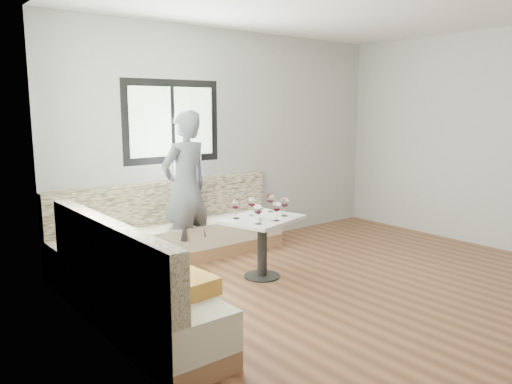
# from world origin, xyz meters

# --- Properties ---
(room) EXTENTS (5.01, 5.01, 2.81)m
(room) POSITION_xyz_m (-0.08, 0.08, 1.41)
(room) COLOR brown
(room) RESTS_ON ground
(banquette) EXTENTS (2.90, 2.80, 0.95)m
(banquette) POSITION_xyz_m (-1.59, 1.62, 0.33)
(banquette) COLOR #946745
(banquette) RESTS_ON ground
(table) EXTENTS (0.94, 0.82, 0.66)m
(table) POSITION_xyz_m (-0.60, 1.14, 0.49)
(table) COLOR black
(table) RESTS_ON ground
(person) EXTENTS (0.72, 0.54, 1.79)m
(person) POSITION_xyz_m (-0.99, 2.07, 0.90)
(person) COLOR #575A62
(person) RESTS_ON ground
(olive_ramekin) EXTENTS (0.11, 0.11, 0.04)m
(olive_ramekin) POSITION_xyz_m (-0.72, 1.09, 0.68)
(olive_ramekin) COLOR white
(olive_ramekin) RESTS_ON table
(wine_glass_a) EXTENTS (0.09, 0.09, 0.21)m
(wine_glass_a) POSITION_xyz_m (-0.82, 0.94, 0.81)
(wine_glass_a) COLOR white
(wine_glass_a) RESTS_ON table
(wine_glass_b) EXTENTS (0.09, 0.09, 0.21)m
(wine_glass_b) POSITION_xyz_m (-0.58, 0.93, 0.81)
(wine_glass_b) COLOR white
(wine_glass_b) RESTS_ON table
(wine_glass_c) EXTENTS (0.09, 0.09, 0.21)m
(wine_glass_c) POSITION_xyz_m (-0.36, 1.05, 0.81)
(wine_glass_c) COLOR white
(wine_glass_c) RESTS_ON table
(wine_glass_d) EXTENTS (0.09, 0.09, 0.21)m
(wine_glass_d) POSITION_xyz_m (-0.63, 1.29, 0.81)
(wine_glass_d) COLOR white
(wine_glass_d) RESTS_ON table
(wine_glass_e) EXTENTS (0.09, 0.09, 0.21)m
(wine_glass_e) POSITION_xyz_m (-0.34, 1.32, 0.81)
(wine_glass_e) COLOR white
(wine_glass_e) RESTS_ON table
(wine_glass_f) EXTENTS (0.09, 0.09, 0.21)m
(wine_glass_f) POSITION_xyz_m (-0.84, 1.28, 0.81)
(wine_glass_f) COLOR white
(wine_glass_f) RESTS_ON table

